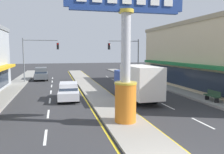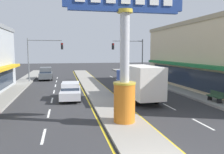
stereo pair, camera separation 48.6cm
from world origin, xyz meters
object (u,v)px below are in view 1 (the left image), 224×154
(traffic_light_right_side, at_px, (127,52))
(box_truck_near_right_lane, at_px, (137,81))
(storefront_right, at_px, (222,56))
(sedan_mid_left_lane, at_px, (69,91))
(sedan_near_left_lane, at_px, (131,77))
(traffic_light_left_side, at_px, (37,52))
(street_bench, at_px, (212,96))
(suv_far_right_lane, at_px, (41,74))
(district_sign, at_px, (126,57))

(traffic_light_right_side, relative_size, box_truck_near_right_lane, 0.89)
(storefront_right, xyz_separation_m, sedan_mid_left_lane, (-17.36, -1.52, -3.06))
(sedan_near_left_lane, bearing_deg, sedan_mid_left_lane, -134.49)
(traffic_light_left_side, bearing_deg, sedan_mid_left_lane, -74.09)
(sedan_mid_left_lane, relative_size, street_bench, 2.75)
(traffic_light_left_side, distance_m, suv_far_right_lane, 4.42)
(district_sign, xyz_separation_m, traffic_light_right_side, (6.51, 19.96, 0.26))
(storefront_right, height_order, suv_far_right_lane, storefront_right)
(traffic_light_left_side, height_order, suv_far_right_lane, traffic_light_left_side)
(traffic_light_right_side, height_order, sedan_mid_left_lane, traffic_light_right_side)
(traffic_light_right_side, relative_size, sedan_near_left_lane, 1.42)
(traffic_light_left_side, height_order, box_truck_near_right_lane, traffic_light_left_side)
(sedan_near_left_lane, bearing_deg, storefront_right, -43.48)
(sedan_near_left_lane, distance_m, street_bench, 13.90)
(traffic_light_right_side, xyz_separation_m, sedan_near_left_lane, (-0.28, -2.82, -3.46))
(traffic_light_left_side, xyz_separation_m, box_truck_near_right_lane, (9.48, -14.30, -2.55))
(storefront_right, relative_size, sedan_near_left_lane, 5.17)
(storefront_right, height_order, sedan_mid_left_lane, storefront_right)
(storefront_right, height_order, sedan_near_left_lane, storefront_right)
(suv_far_right_lane, bearing_deg, district_sign, -75.09)
(storefront_right, bearing_deg, sedan_mid_left_lane, -174.99)
(storefront_right, xyz_separation_m, suv_far_right_lane, (-20.66, 14.04, -2.86))
(storefront_right, bearing_deg, street_bench, -134.09)
(district_sign, relative_size, traffic_light_left_side, 1.28)
(traffic_light_left_side, distance_m, box_truck_near_right_lane, 17.35)
(district_sign, bearing_deg, traffic_light_right_side, 71.94)
(traffic_light_left_side, relative_size, sedan_near_left_lane, 1.42)
(suv_far_right_lane, height_order, sedan_near_left_lane, suv_far_right_lane)
(district_sign, bearing_deg, suv_far_right_lane, 104.91)
(suv_far_right_lane, bearing_deg, traffic_light_left_side, -95.43)
(storefront_right, distance_m, sedan_mid_left_lane, 17.69)
(district_sign, relative_size, traffic_light_right_side, 1.28)
(traffic_light_left_side, distance_m, sedan_near_left_lane, 13.60)
(district_sign, xyz_separation_m, sedan_near_left_lane, (6.23, 17.13, -3.20))
(traffic_light_left_side, bearing_deg, box_truck_near_right_lane, -56.47)
(storefront_right, height_order, box_truck_near_right_lane, storefront_right)
(district_sign, xyz_separation_m, traffic_light_left_side, (-6.51, 20.42, 0.26))
(suv_far_right_lane, bearing_deg, street_bench, -53.08)
(traffic_light_right_side, distance_m, suv_far_right_lane, 13.59)
(traffic_light_right_side, relative_size, suv_far_right_lane, 1.33)
(box_truck_near_right_lane, bearing_deg, traffic_light_left_side, 123.53)
(suv_far_right_lane, bearing_deg, box_truck_near_right_lane, -61.97)
(district_sign, xyz_separation_m, sedan_mid_left_lane, (-2.92, 7.83, -3.20))
(suv_far_right_lane, xyz_separation_m, sedan_near_left_lane, (12.45, -6.25, -0.20))
(box_truck_near_right_lane, distance_m, suv_far_right_lane, 19.58)
(sedan_near_left_lane, relative_size, street_bench, 2.73)
(district_sign, distance_m, box_truck_near_right_lane, 7.17)
(sedan_mid_left_lane, bearing_deg, street_bench, -20.50)
(traffic_light_right_side, xyz_separation_m, street_bench, (2.23, -16.49, -3.60))
(district_sign, relative_size, street_bench, 4.95)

